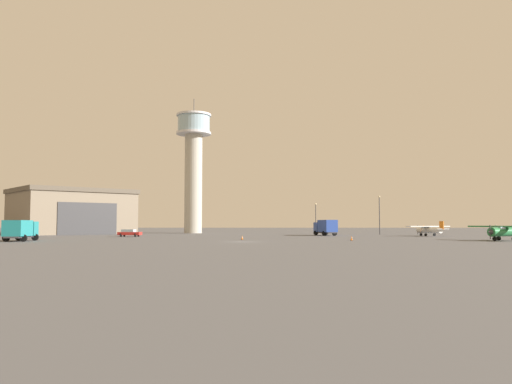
{
  "coord_description": "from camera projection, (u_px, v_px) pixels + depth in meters",
  "views": [
    {
      "loc": [
        3.56,
        -68.05,
        2.57
      ],
      "look_at": [
        1.25,
        27.58,
        8.53
      ],
      "focal_mm": 34.91,
      "sensor_mm": 36.0,
      "label": 1
    }
  ],
  "objects": [
    {
      "name": "ground_plane",
      "position": [
        242.0,
        242.0,
        67.83
      ],
      "size": [
        400.0,
        400.0,
        0.0
      ],
      "primitive_type": "plane",
      "color": "#545456"
    },
    {
      "name": "airplane_white",
      "position": [
        430.0,
        229.0,
        96.91
      ],
      "size": [
        9.54,
        7.59,
        2.91
      ],
      "rotation": [
        0.0,
        0.0,
        1.99
      ],
      "color": "white",
      "rests_on": "ground_plane"
    },
    {
      "name": "airplane_green",
      "position": [
        506.0,
        231.0,
        71.74
      ],
      "size": [
        8.06,
        9.79,
        3.15
      ],
      "rotation": [
        0.0,
        0.0,
        3.71
      ],
      "color": "#287A42",
      "rests_on": "ground_plane"
    },
    {
      "name": "truck_box_teal",
      "position": [
        21.0,
        229.0,
        70.25
      ],
      "size": [
        3.71,
        6.71,
        2.95
      ],
      "rotation": [
        0.0,
        0.0,
        1.66
      ],
      "color": "#38383D",
      "rests_on": "ground_plane"
    },
    {
      "name": "truck_box_blue",
      "position": [
        326.0,
        227.0,
        101.71
      ],
      "size": [
        4.44,
        7.42,
        3.18
      ],
      "rotation": [
        0.0,
        0.0,
        1.85
      ],
      "color": "#38383D",
      "rests_on": "ground_plane"
    },
    {
      "name": "traffic_cone_near_right",
      "position": [
        352.0,
        238.0,
        72.5
      ],
      "size": [
        0.36,
        0.36,
        0.71
      ],
      "color": "black",
      "rests_on": "ground_plane"
    },
    {
      "name": "traffic_cone_near_left",
      "position": [
        242.0,
        238.0,
        76.16
      ],
      "size": [
        0.36,
        0.36,
        0.69
      ],
      "color": "black",
      "rests_on": "ground_plane"
    },
    {
      "name": "control_tower",
      "position": [
        194.0,
        159.0,
        126.65
      ],
      "size": [
        8.83,
        8.83,
        34.4
      ],
      "color": "#B2AD9E",
      "rests_on": "ground_plane"
    },
    {
      "name": "car_red",
      "position": [
        129.0,
        233.0,
        92.99
      ],
      "size": [
        4.39,
        2.57,
        1.37
      ],
      "rotation": [
        0.0,
        0.0,
        6.17
      ],
      "color": "red",
      "rests_on": "ground_plane"
    },
    {
      "name": "light_post_east",
      "position": [
        316.0,
        215.0,
        122.23
      ],
      "size": [
        0.44,
        0.44,
        7.45
      ],
      "color": "#38383D",
      "rests_on": "ground_plane"
    },
    {
      "name": "hangar",
      "position": [
        71.0,
        212.0,
        116.15
      ],
      "size": [
        31.91,
        31.59,
        10.35
      ],
      "rotation": [
        0.0,
        0.0,
        -0.84
      ],
      "color": "#7A6B56",
      "rests_on": "ground_plane"
    },
    {
      "name": "light_post_west",
      "position": [
        379.0,
        211.0,
        109.06
      ],
      "size": [
        0.44,
        0.44,
        8.58
      ],
      "color": "#38383D",
      "rests_on": "ground_plane"
    }
  ]
}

